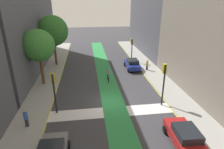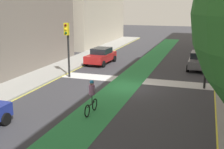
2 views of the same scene
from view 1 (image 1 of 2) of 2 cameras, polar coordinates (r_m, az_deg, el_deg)
The scene contains 17 objects.
ground_plane at distance 20.26m, azimuth -0.90°, elevation -8.28°, with size 120.00×120.00×0.00m, color #38383D.
bike_lane_paint at distance 20.31m, azimuth 0.22°, elevation -8.19°, with size 2.40×60.00×0.01m, color #2D8C47.
crosswalk_band at distance 18.57m, azimuth -0.13°, elevation -11.33°, with size 12.00×1.80×0.01m, color silver.
sidewalk_left at distance 20.84m, azimuth -22.10°, elevation -8.90°, with size 3.00×60.00×0.15m, color #9E9E99.
curb_stripe_left at distance 20.53m, azimuth -17.97°, elevation -9.01°, with size 0.16×60.00×0.01m, color yellow.
sidewalk_right at distance 22.28m, azimuth 18.74°, elevation -6.36°, with size 3.00×60.00×0.15m, color #9E9E99.
curb_stripe_right at distance 21.71m, azimuth 15.14°, elevation -6.90°, with size 0.16×60.00×0.01m, color yellow.
traffic_signal_near_right at distance 19.14m, azimuth 15.56°, elevation -0.74°, with size 0.35×0.52×4.40m.
traffic_signal_near_left at distance 18.00m, azimuth -17.31°, elevation -3.28°, with size 0.35×0.52×4.01m.
traffic_signal_far_right at distance 32.34m, azimuth 6.07°, elevation 8.60°, with size 0.35×0.52×4.05m.
car_red_right_near at distance 15.42m, azimuth 21.38°, elevation -17.31°, with size 2.20×4.28×1.57m.
car_blue_right_far at distance 29.58m, azimuth 6.19°, elevation 3.22°, with size 2.05×4.21×1.57m.
cyclist_in_lane at distance 24.80m, azimuth -1.19°, elevation 0.05°, with size 0.32×1.73×1.86m.
pedestrian_sidewalk_right_a at distance 29.02m, azimuth 10.67°, elevation 2.90°, with size 0.34×0.34×1.58m.
pedestrian_sidewalk_left_a at distance 17.59m, azimuth -24.78°, elevation -11.99°, with size 0.34×0.34×1.60m.
street_tree_near at distance 24.12m, azimuth -21.52°, elevation 8.20°, with size 3.85×3.85×6.91m.
street_tree_far at distance 31.33m, azimuth -17.62°, elevation 12.55°, with size 4.76×4.76×7.90m.
Camera 1 is at (-2.07, -17.42, 10.14)m, focal length 29.98 mm.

